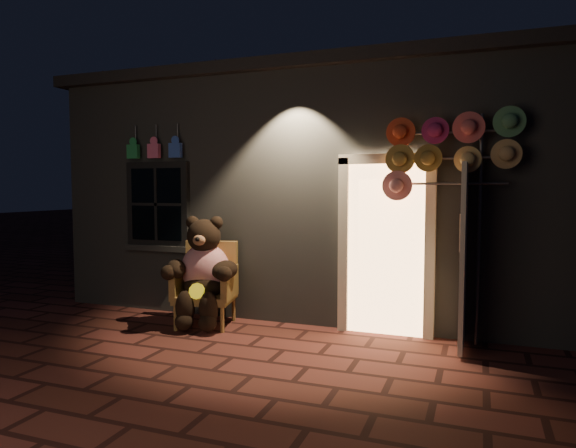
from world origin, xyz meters
The scene contains 5 objects.
ground centered at (0.00, 0.00, 0.00)m, with size 60.00×60.00×0.00m, color #552520.
shop_building centered at (0.00, 3.99, 1.74)m, with size 7.30×5.95×3.51m.
wicker_armchair centered at (-0.91, 1.09, 0.54)m, with size 0.85×0.80×1.07m.
teddy_bear centered at (-0.89, 0.95, 0.72)m, with size 0.99×0.86×1.40m.
hat_rack centered at (2.03, 1.28, 2.19)m, with size 1.48×0.22×2.62m.
Camera 1 is at (2.41, -4.74, 1.78)m, focal length 32.00 mm.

